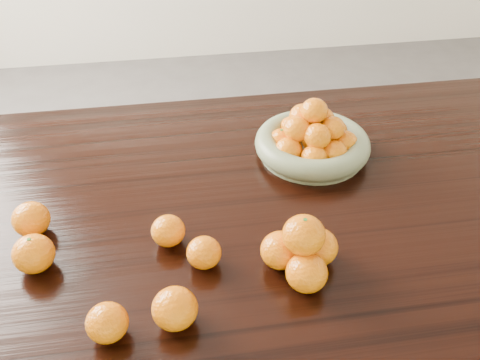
{
  "coord_description": "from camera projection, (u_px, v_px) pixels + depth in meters",
  "views": [
    {
      "loc": [
        -0.14,
        -0.92,
        1.52
      ],
      "look_at": [
        0.0,
        -0.02,
        0.83
      ],
      "focal_mm": 40.0,
      "sensor_mm": 36.0,
      "label": 1
    }
  ],
  "objects": [
    {
      "name": "loose_orange_3",
      "position": [
        31.0,
        219.0,
        1.11
      ],
      "size": [
        0.08,
        0.08,
        0.07
      ],
      "primitive_type": "ellipsoid",
      "color": "orange",
      "rests_on": "dining_table"
    },
    {
      "name": "loose_orange_1",
      "position": [
        168.0,
        231.0,
        1.09
      ],
      "size": [
        0.07,
        0.07,
        0.07
      ],
      "primitive_type": "ellipsoid",
      "color": "orange",
      "rests_on": "dining_table"
    },
    {
      "name": "fruit_bowl",
      "position": [
        313.0,
        140.0,
        1.34
      ],
      "size": [
        0.29,
        0.29,
        0.16
      ],
      "rotation": [
        0.0,
        0.0,
        0.3
      ],
      "color": "#747E5C",
      "rests_on": "dining_table"
    },
    {
      "name": "loose_orange_5",
      "position": [
        175.0,
        309.0,
        0.92
      ],
      "size": [
        0.08,
        0.08,
        0.08
      ],
      "primitive_type": "ellipsoid",
      "color": "orange",
      "rests_on": "dining_table"
    },
    {
      "name": "orange_pyramid",
      "position": [
        302.0,
        251.0,
        1.02
      ],
      "size": [
        0.15,
        0.14,
        0.13
      ],
      "rotation": [
        0.0,
        0.0,
        -0.03
      ],
      "color": "orange",
      "rests_on": "dining_table"
    },
    {
      "name": "loose_orange_0",
      "position": [
        34.0,
        254.0,
        1.03
      ],
      "size": [
        0.08,
        0.08,
        0.08
      ],
      "primitive_type": "ellipsoid",
      "color": "orange",
      "rests_on": "dining_table"
    },
    {
      "name": "loose_orange_2",
      "position": [
        204.0,
        253.0,
        1.04
      ],
      "size": [
        0.07,
        0.07,
        0.06
      ],
      "primitive_type": "ellipsoid",
      "color": "orange",
      "rests_on": "dining_table"
    },
    {
      "name": "dining_table",
      "position": [
        238.0,
        232.0,
        1.27
      ],
      "size": [
        2.0,
        1.0,
        0.75
      ],
      "color": "black",
      "rests_on": "ground"
    },
    {
      "name": "loose_orange_4",
      "position": [
        107.0,
        323.0,
        0.91
      ],
      "size": [
        0.07,
        0.07,
        0.07
      ],
      "primitive_type": "ellipsoid",
      "color": "orange",
      "rests_on": "dining_table"
    }
  ]
}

